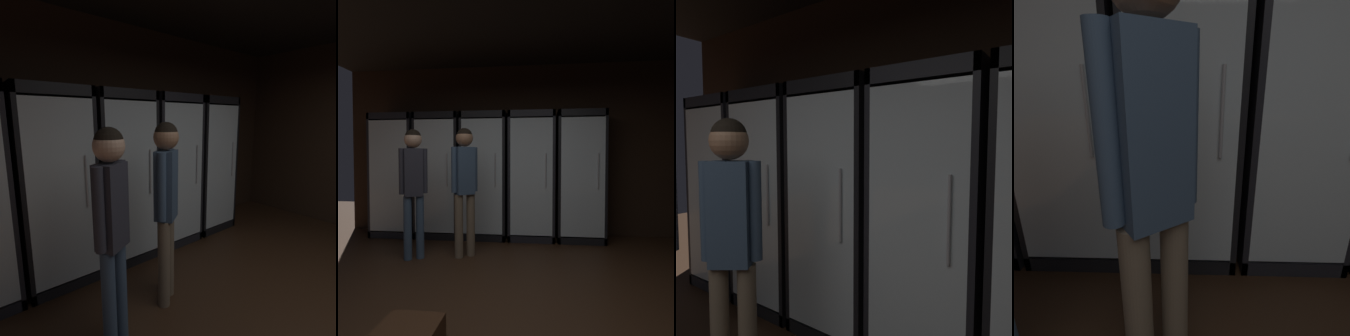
# 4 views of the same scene
# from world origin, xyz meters

# --- Properties ---
(wall_back) EXTENTS (6.00, 0.06, 2.80)m
(wall_back) POSITION_xyz_m (0.00, 3.03, 1.40)
(wall_back) COLOR black
(wall_back) RESTS_ON ground
(cooler_left) EXTENTS (0.70, 0.60, 1.97)m
(cooler_left) POSITION_xyz_m (-1.28, 2.74, 0.97)
(cooler_left) COLOR black
(cooler_left) RESTS_ON ground
(cooler_center) EXTENTS (0.70, 0.60, 1.97)m
(cooler_center) POSITION_xyz_m (-0.54, 2.74, 0.96)
(cooler_center) COLOR black
(cooler_center) RESTS_ON ground
(cooler_right) EXTENTS (0.70, 0.60, 1.97)m
(cooler_right) POSITION_xyz_m (0.20, 2.74, 0.96)
(cooler_right) COLOR black
(cooler_right) RESTS_ON ground
(cooler_far_right) EXTENTS (0.70, 0.60, 1.97)m
(cooler_far_right) POSITION_xyz_m (0.94, 2.74, 0.96)
(cooler_far_right) COLOR black
(cooler_far_right) RESTS_ON ground
(shopper_near) EXTENTS (0.31, 0.24, 1.62)m
(shopper_near) POSITION_xyz_m (-1.23, 1.58, 1.03)
(shopper_near) COLOR #384C66
(shopper_near) RESTS_ON ground
(shopper_far) EXTENTS (0.30, 0.26, 1.65)m
(shopper_far) POSITION_xyz_m (-0.62, 1.74, 1.02)
(shopper_far) COLOR #72604C
(shopper_far) RESTS_ON ground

